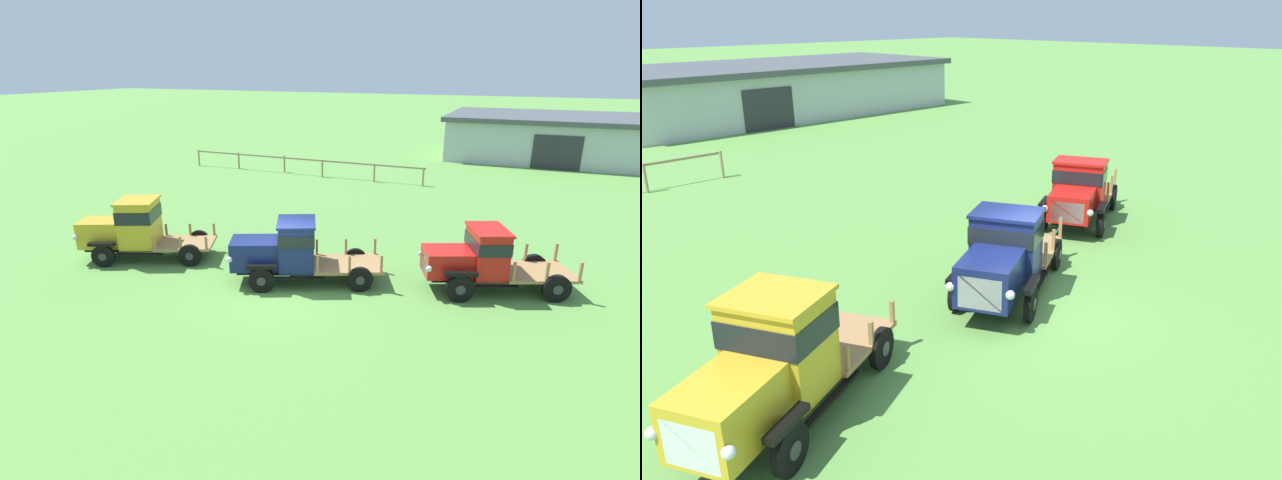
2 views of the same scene
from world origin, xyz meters
TOP-DOWN VIEW (x-y plane):
  - ground_plane at (0.00, 0.00)m, footprint 240.00×240.00m
  - farm_shed at (11.73, 30.75)m, footprint 23.12×10.56m
  - vintage_truck_foreground_near at (-6.45, 0.53)m, footprint 5.15×3.48m
  - vintage_truck_second_in_line at (-0.10, 0.95)m, footprint 5.32×3.61m
  - vintage_truck_midrow_center at (5.91, 2.82)m, footprint 5.09×3.46m

SIDE VIEW (x-z plane):
  - ground_plane at x=0.00m, z-range 0.00..0.00m
  - vintage_truck_midrow_center at x=5.91m, z-range 0.03..2.15m
  - vintage_truck_second_in_line at x=-0.10m, z-range 0.05..2.21m
  - vintage_truck_foreground_near at x=-6.45m, z-range 0.06..2.38m
  - farm_shed at x=11.73m, z-range 0.02..3.40m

